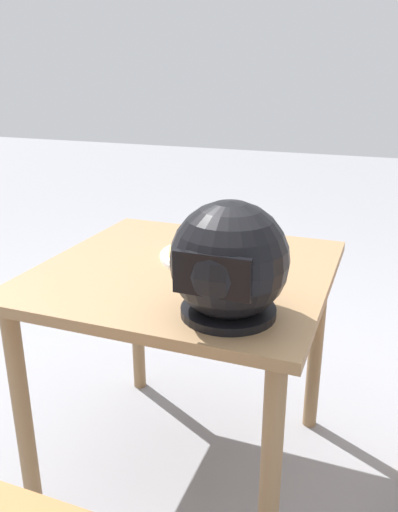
# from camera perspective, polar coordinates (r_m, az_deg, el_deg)

# --- Properties ---
(ground_plane) EXTENTS (14.00, 14.00, 0.00)m
(ground_plane) POSITION_cam_1_polar(r_m,az_deg,el_deg) (1.89, -1.33, -21.69)
(ground_plane) COLOR gray
(dining_table) EXTENTS (0.83, 0.82, 0.71)m
(dining_table) POSITION_cam_1_polar(r_m,az_deg,el_deg) (1.55, -1.50, -4.80)
(dining_table) COLOR olive
(dining_table) RESTS_ON ground
(pizza_plate) EXTENTS (0.32, 0.32, 0.01)m
(pizza_plate) POSITION_cam_1_polar(r_m,az_deg,el_deg) (1.59, 1.47, 0.03)
(pizza_plate) COLOR white
(pizza_plate) RESTS_ON dining_table
(pizza) EXTENTS (0.27, 0.27, 0.05)m
(pizza) POSITION_cam_1_polar(r_m,az_deg,el_deg) (1.58, 1.50, 0.64)
(pizza) COLOR tan
(pizza) RESTS_ON pizza_plate
(motorcycle_helmet) EXTENTS (0.27, 0.27, 0.27)m
(motorcycle_helmet) POSITION_cam_1_polar(r_m,az_deg,el_deg) (1.18, 3.34, -0.72)
(motorcycle_helmet) COLOR black
(motorcycle_helmet) RESTS_ON dining_table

